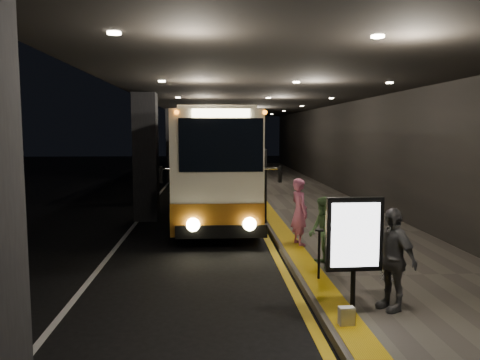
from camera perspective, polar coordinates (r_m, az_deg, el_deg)
name	(u,v)px	position (r m, az deg, el deg)	size (l,w,h in m)	color
ground	(184,247)	(12.74, -6.90, -8.16)	(90.00, 90.00, 0.00)	black
lane_line_white	(143,215)	(17.79, -11.79, -4.15)	(0.12, 50.00, 0.01)	silver
kerb_stripe_yellow	(254,213)	(17.68, 1.68, -4.09)	(0.18, 50.00, 0.01)	gold
sidewalk	(316,211)	(18.04, 9.31, -3.73)	(4.50, 50.00, 0.15)	#514C44
tactile_strip	(267,209)	(17.71, 3.29, -3.58)	(0.50, 50.00, 0.01)	gold
terminal_wall	(377,134)	(18.42, 16.33, 5.45)	(0.10, 50.00, 6.00)	black
support_columns	(146,157)	(16.51, -11.41, 2.75)	(0.80, 24.80, 4.40)	black
canopy	(258,90)	(17.48, 2.22, 10.92)	(9.00, 50.00, 0.40)	black
coach_main	(218,167)	(17.65, -2.73, 1.64)	(2.63, 11.83, 3.67)	beige
coach_second	(216,153)	(30.85, -2.97, 3.36)	(2.97, 11.20, 3.48)	beige
passenger_boarding	(299,212)	(12.26, 7.25, -3.85)	(0.63, 0.42, 1.74)	#B45478
passenger_waiting_green	(323,232)	(10.41, 10.13, -6.23)	(0.75, 0.46, 1.54)	#486D3C
passenger_waiting_grey	(392,259)	(8.23, 17.99, -9.12)	(1.00, 0.51, 1.71)	#4A4A4F
bag_polka	(389,272)	(9.92, 17.68, -10.64)	(0.28, 0.12, 0.34)	black
bag_plain	(347,316)	(7.61, 12.86, -15.89)	(0.23, 0.14, 0.29)	silver
info_sign	(354,237)	(7.64, 13.77, -6.71)	(0.91, 0.14, 1.93)	black
stanchion_post	(319,255)	(9.57, 9.60, -8.97)	(0.05, 0.05, 1.00)	black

